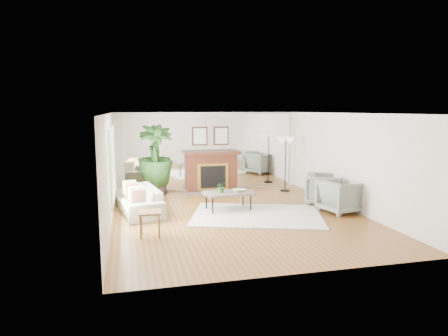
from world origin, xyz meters
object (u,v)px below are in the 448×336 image
object	(u,v)px
side_table	(150,215)
potted_ficus	(156,158)
floor_lamp	(286,145)
armchair_back	(324,189)
armchair_front	(340,196)
coffee_table	(228,193)
sofa	(139,200)
fireplace	(212,170)

from	to	relation	value
side_table	potted_ficus	bearing A→B (deg)	84.18
side_table	floor_lamp	world-z (taller)	floor_lamp
side_table	potted_ficus	size ratio (longest dim) A/B	0.24
armchair_back	floor_lamp	world-z (taller)	floor_lamp
armchair_front	potted_ficus	bearing A→B (deg)	39.94
coffee_table	potted_ficus	distance (m)	3.04
coffee_table	potted_ficus	bearing A→B (deg)	124.14
coffee_table	side_table	world-z (taller)	side_table
sofa	side_table	distance (m)	2.00
armchair_back	side_table	world-z (taller)	armchair_back
side_table	sofa	bearing A→B (deg)	94.94
fireplace	sofa	bearing A→B (deg)	-136.14
side_table	floor_lamp	bearing A→B (deg)	39.37
floor_lamp	fireplace	bearing A→B (deg)	165.21
potted_ficus	armchair_back	bearing A→B (deg)	-28.81
fireplace	sofa	distance (m)	3.29
side_table	potted_ficus	xyz separation A→B (m)	(0.42, 4.10, 0.71)
coffee_table	fireplace	bearing A→B (deg)	87.61
coffee_table	side_table	bearing A→B (deg)	-141.68
fireplace	floor_lamp	bearing A→B (deg)	-14.79
coffee_table	floor_lamp	world-z (taller)	floor_lamp
armchair_front	sofa	bearing A→B (deg)	63.52
fireplace	potted_ficus	bearing A→B (deg)	-174.87
fireplace	side_table	xyz separation A→B (m)	(-2.19, -4.26, -0.22)
fireplace	coffee_table	world-z (taller)	fireplace
potted_ficus	fireplace	bearing A→B (deg)	5.13
fireplace	armchair_front	xyz separation A→B (m)	(2.60, -3.45, -0.25)
armchair_back	side_table	size ratio (longest dim) A/B	1.80
coffee_table	armchair_front	size ratio (longest dim) A/B	1.43
coffee_table	sofa	bearing A→B (deg)	171.35
fireplace	armchair_front	distance (m)	4.33
floor_lamp	armchair_front	bearing A→B (deg)	-83.34
fireplace	armchair_back	size ratio (longest dim) A/B	2.18
sofa	armchair_front	world-z (taller)	armchair_front
sofa	floor_lamp	bearing A→B (deg)	100.64
armchair_back	floor_lamp	distance (m)	2.25
armchair_back	coffee_table	bearing A→B (deg)	121.68
armchair_back	sofa	bearing A→B (deg)	117.27
armchair_back	armchair_front	distance (m)	0.89
side_table	potted_ficus	distance (m)	4.18
sofa	side_table	xyz separation A→B (m)	(0.17, -1.99, 0.11)
fireplace	floor_lamp	size ratio (longest dim) A/B	1.19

